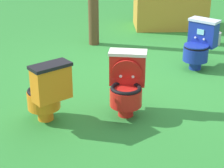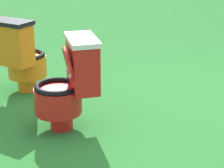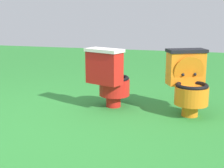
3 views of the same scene
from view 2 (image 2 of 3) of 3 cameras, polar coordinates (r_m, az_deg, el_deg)
ground at (r=3.62m, az=14.48°, el=-4.44°), size 14.00×14.00×0.00m
toilet_red at (r=3.22m, az=-5.85°, el=0.14°), size 0.55×0.60×0.73m
toilet_orange at (r=3.99m, az=-12.51°, el=3.85°), size 0.57×0.62×0.73m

